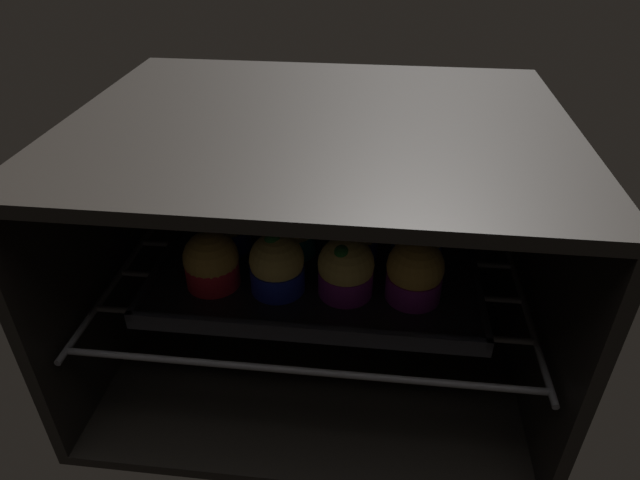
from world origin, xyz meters
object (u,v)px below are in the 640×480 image
object	(u,v)px
muffin_row1_col1	(291,231)
muffin_row0_col1	(277,265)
muffin_row0_col3	(415,272)
muffin_row0_col2	(346,269)
baking_tray	(320,255)
muffin_row0_col0	(211,262)
muffin_row1_col0	(225,225)
muffin_row1_col2	(354,233)
muffin_row2_col1	(298,199)
muffin_row2_col2	(356,201)
muffin_row1_col3	(417,237)
muffin_row2_col0	(243,197)
muffin_row2_col3	(413,205)

from	to	relation	value
muffin_row1_col1	muffin_row0_col1	bearing A→B (deg)	-92.39
muffin_row0_col3	muffin_row0_col2	bearing A→B (deg)	-179.37
baking_tray	muffin_row0_col3	bearing A→B (deg)	-33.83
muffin_row0_col0	muffin_row1_col0	xyz separation A→B (cm)	(-0.38, 8.39, 0.33)
muffin_row1_col2	muffin_row0_col0	bearing A→B (deg)	-153.08
muffin_row2_col1	muffin_row2_col2	world-z (taller)	muffin_row2_col2
baking_tray	muffin_row0_col2	world-z (taller)	muffin_row0_col2
muffin_row0_col2	baking_tray	bearing A→B (deg)	116.05
muffin_row1_col3	muffin_row2_col0	world-z (taller)	muffin_row1_col3
muffin_row2_col2	muffin_row0_col1	bearing A→B (deg)	-117.41
muffin_row1_col2	muffin_row1_col1	bearing A→B (deg)	-176.76
muffin_row0_col3	muffin_row2_col0	size ratio (longest dim) A/B	1.13
muffin_row2_col3	baking_tray	bearing A→B (deg)	-146.75
muffin_row0_col3	muffin_row2_col3	world-z (taller)	muffin_row0_col3
muffin_row2_col0	muffin_row1_col0	bearing A→B (deg)	-92.91
muffin_row0_col0	muffin_row1_col2	world-z (taller)	muffin_row1_col2
muffin_row0_col2	muffin_row1_col3	size ratio (longest dim) A/B	1.01
muffin_row0_col1	muffin_row1_col0	distance (cm)	12.30
muffin_row2_col1	muffin_row2_col2	xyz separation A→B (cm)	(8.71, -0.51, 0.44)
baking_tray	muffin_row0_col3	size ratio (longest dim) A/B	5.00
muffin_row0_col0	muffin_row0_col1	distance (cm)	8.45
baking_tray	muffin_row0_col3	world-z (taller)	muffin_row0_col3
baking_tray	muffin_row1_col0	world-z (taller)	muffin_row1_col0
muffin_row0_col0	muffin_row1_col0	bearing A→B (deg)	92.58
muffin_row2_col2	muffin_row1_col2	bearing A→B (deg)	-88.70
muffin_row1_col0	muffin_row2_col3	size ratio (longest dim) A/B	0.96
muffin_row0_col0	muffin_row2_col0	distance (cm)	17.15
muffin_row0_col0	muffin_row0_col1	size ratio (longest dim) A/B	0.91
muffin_row0_col1	muffin_row1_col1	xyz separation A→B (cm)	(0.36, 8.56, -0.24)
muffin_row0_col2	muffin_row2_col1	xyz separation A→B (cm)	(-8.46, 17.35, -0.16)
muffin_row1_col1	muffin_row2_col0	size ratio (longest dim) A/B	1.01
muffin_row1_col1	muffin_row2_col1	world-z (taller)	same
muffin_row0_col0	muffin_row2_col1	xyz separation A→B (cm)	(8.56, 17.36, 0.12)
muffin_row1_col0	muffin_row2_col0	bearing A→B (deg)	87.09
muffin_row0_col1	muffin_row1_col0	size ratio (longest dim) A/B	1.03
muffin_row1_col0	muffin_row2_col3	bearing A→B (deg)	18.22
muffin_row1_col0	muffin_row1_col1	world-z (taller)	muffin_row1_col0
muffin_row2_col0	muffin_row2_col3	distance (cm)	25.61
muffin_row1_col1	muffin_row0_col0	bearing A→B (deg)	-136.42
muffin_row0_col1	muffin_row1_col2	size ratio (longest dim) A/B	1.07
muffin_row0_col1	muffin_row0_col3	world-z (taller)	muffin_row0_col3
baking_tray	muffin_row0_col1	xyz separation A→B (cm)	(-4.40, -8.73, 4.17)
muffin_row0_col3	muffin_row2_col1	world-z (taller)	muffin_row0_col3
muffin_row1_col3	muffin_row2_col1	size ratio (longest dim) A/B	1.03
muffin_row2_col3	muffin_row1_col0	bearing A→B (deg)	-161.78
baking_tray	muffin_row2_col2	bearing A→B (deg)	61.91
muffin_row2_col1	muffin_row1_col2	bearing A→B (deg)	-43.68
muffin_row1_col3	muffin_row2_col2	world-z (taller)	muffin_row2_col2
muffin_row0_col2	muffin_row2_col2	size ratio (longest dim) A/B	0.95
muffin_row0_col0	muffin_row0_col3	size ratio (longest dim) A/B	0.88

